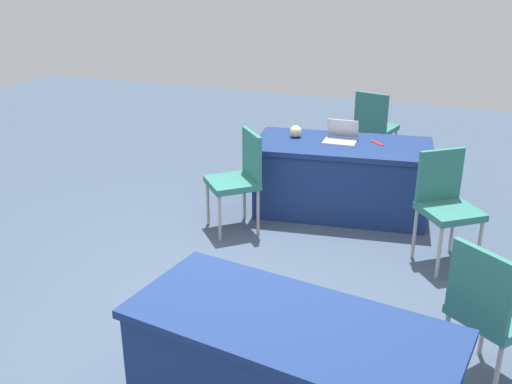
% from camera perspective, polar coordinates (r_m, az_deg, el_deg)
% --- Properties ---
extents(ground_plane, '(14.40, 14.40, 0.00)m').
position_cam_1_polar(ground_plane, '(4.55, -3.00, -11.51)').
color(ground_plane, '#3D4C60').
extents(table_foreground, '(1.85, 1.07, 0.73)m').
position_cam_1_polar(table_foreground, '(6.14, 8.14, 1.37)').
color(table_foreground, navy).
rests_on(table_foreground, ground).
extents(table_mid_left, '(1.84, 1.04, 0.73)m').
position_cam_1_polar(table_mid_left, '(3.39, 3.20, -17.21)').
color(table_mid_left, navy).
rests_on(table_mid_left, ground).
extents(chair_near_front, '(0.62, 0.62, 0.98)m').
position_cam_1_polar(chair_near_front, '(5.26, 17.67, -0.77)').
color(chair_near_front, '#9E9993').
rests_on(chair_near_front, ground).
extents(chair_tucked_left, '(0.62, 0.62, 0.96)m').
position_cam_1_polar(chair_tucked_left, '(5.63, -1.61, 1.66)').
color(chair_tucked_left, '#9E9993').
rests_on(chair_tucked_left, ground).
extents(chair_tucked_right, '(0.62, 0.62, 0.97)m').
position_cam_1_polar(chair_tucked_right, '(3.85, 21.43, -10.20)').
color(chair_tucked_right, '#9E9993').
rests_on(chair_tucked_right, ground).
extents(chair_aisle, '(0.53, 0.53, 0.94)m').
position_cam_1_polar(chair_aisle, '(7.54, 11.23, 6.40)').
color(chair_aisle, '#9E9993').
rests_on(chair_aisle, ground).
extents(laptop_silver, '(0.33, 0.30, 0.21)m').
position_cam_1_polar(laptop_silver, '(6.07, 8.10, 5.17)').
color(laptop_silver, silver).
rests_on(laptop_silver, table_foreground).
extents(yarn_ball, '(0.12, 0.12, 0.12)m').
position_cam_1_polar(yarn_ball, '(6.16, 3.82, 5.79)').
color(yarn_ball, beige).
rests_on(yarn_ball, table_foreground).
extents(scissors_red, '(0.15, 0.16, 0.01)m').
position_cam_1_polar(scissors_red, '(6.08, 11.47, 4.62)').
color(scissors_red, red).
rests_on(scissors_red, table_foreground).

